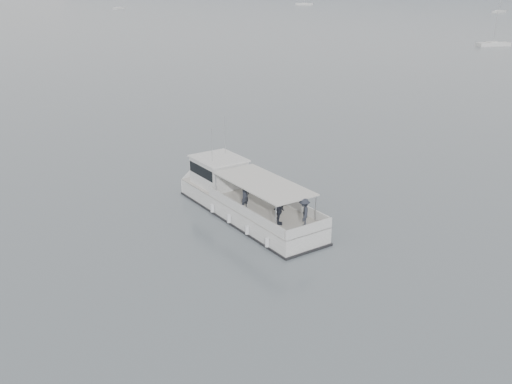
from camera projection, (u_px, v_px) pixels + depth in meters
The scene contains 2 objects.
ground at pixel (291, 199), 34.32m from camera, with size 1400.00×1400.00×0.00m, color #565F65.
tour_boat at pixel (238, 197), 32.29m from camera, with size 11.85×6.55×5.07m.
Camera 1 is at (16.60, -27.39, 12.54)m, focal length 40.00 mm.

